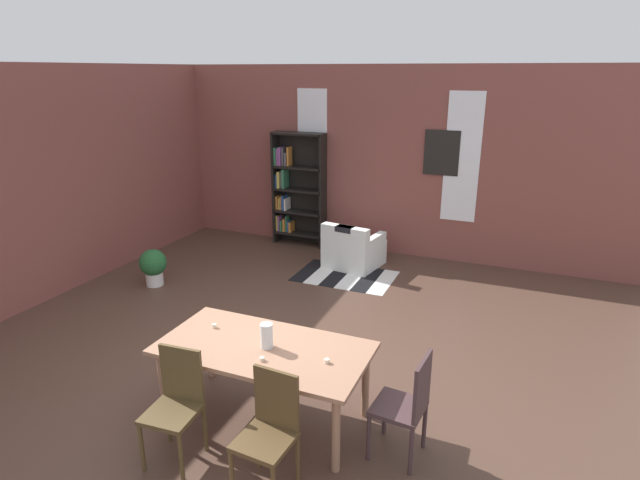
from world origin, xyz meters
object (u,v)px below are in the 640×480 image
object	(u,v)px
dining_chair_head_right	(407,403)
dining_chair_near_left	(176,402)
potted_plant_by_shelf	(153,265)
bookshelf_tall	(295,189)
dining_chair_near_right	(269,428)
armchair_white	(353,250)
vase_on_table	(267,336)
dining_table	(264,354)

from	to	relation	value
dining_chair_head_right	dining_chair_near_left	bearing A→B (deg)	-158.10
dining_chair_head_right	potted_plant_by_shelf	distance (m)	4.82
dining_chair_near_left	bookshelf_tall	world-z (taller)	bookshelf_tall
dining_chair_near_right	armchair_white	world-z (taller)	dining_chair_near_right
dining_chair_near_right	bookshelf_tall	size ratio (longest dim) A/B	0.47
bookshelf_tall	armchair_white	xyz separation A→B (m)	(1.37, -0.72, -0.76)
dining_chair_head_right	potted_plant_by_shelf	bearing A→B (deg)	154.07
vase_on_table	potted_plant_by_shelf	world-z (taller)	vase_on_table
dining_chair_near_left	armchair_white	world-z (taller)	dining_chair_near_left
vase_on_table	dining_chair_near_left	size ratio (longest dim) A/B	0.24
vase_on_table	dining_chair_head_right	bearing A→B (deg)	-0.30
armchair_white	potted_plant_by_shelf	xyz separation A→B (m)	(-2.48, -1.88, 0.04)
armchair_white	dining_chair_near_right	bearing A→B (deg)	-78.37
dining_chair_near_left	potted_plant_by_shelf	xyz separation A→B (m)	(-2.59, 2.80, -0.20)
vase_on_table	armchair_white	size ratio (longest dim) A/B	0.25
dining_table	armchair_white	bearing A→B (deg)	97.69
dining_table	dining_chair_near_left	xyz separation A→B (m)	(-0.43, -0.71, -0.15)
vase_on_table	bookshelf_tall	bearing A→B (deg)	112.42
dining_table	dining_chair_near_left	bearing A→B (deg)	-121.21
potted_plant_by_shelf	dining_chair_near_left	bearing A→B (deg)	-47.29
vase_on_table	dining_chair_near_right	bearing A→B (deg)	-61.01
dining_chair_near_right	bookshelf_tall	distance (m)	5.91
potted_plant_by_shelf	dining_chair_near_right	bearing A→B (deg)	-39.16
bookshelf_tall	dining_chair_near_left	bearing A→B (deg)	-74.73
vase_on_table	dining_chair_head_right	xyz separation A→B (m)	(1.28, -0.01, -0.34)
dining_table	dining_chair_near_left	size ratio (longest dim) A/B	1.98
dining_chair_head_right	bookshelf_tall	size ratio (longest dim) A/B	0.47
dining_chair_near_right	dining_chair_near_left	world-z (taller)	same
dining_chair_near_left	potted_plant_by_shelf	bearing A→B (deg)	132.71
bookshelf_tall	armchair_white	world-z (taller)	bookshelf_tall
dining_chair_near_right	armchair_white	size ratio (longest dim) A/B	1.03
dining_table	dining_chair_near_right	size ratio (longest dim) A/B	1.98
dining_chair_near_right	dining_chair_near_left	xyz separation A→B (m)	(-0.85, -0.00, 0.00)
dining_chair_head_right	dining_chair_near_left	distance (m)	1.88
dining_chair_head_right	dining_table	bearing A→B (deg)	179.71
dining_table	bookshelf_tall	size ratio (longest dim) A/B	0.92
dining_table	potted_plant_by_shelf	size ratio (longest dim) A/B	3.37
dining_table	dining_chair_head_right	xyz separation A→B (m)	(1.31, -0.01, -0.15)
bookshelf_tall	potted_plant_by_shelf	bearing A→B (deg)	-113.12
bookshelf_tall	vase_on_table	bearing A→B (deg)	-67.58
vase_on_table	dining_chair_near_left	bearing A→B (deg)	-123.30
dining_table	dining_chair_head_right	distance (m)	1.32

